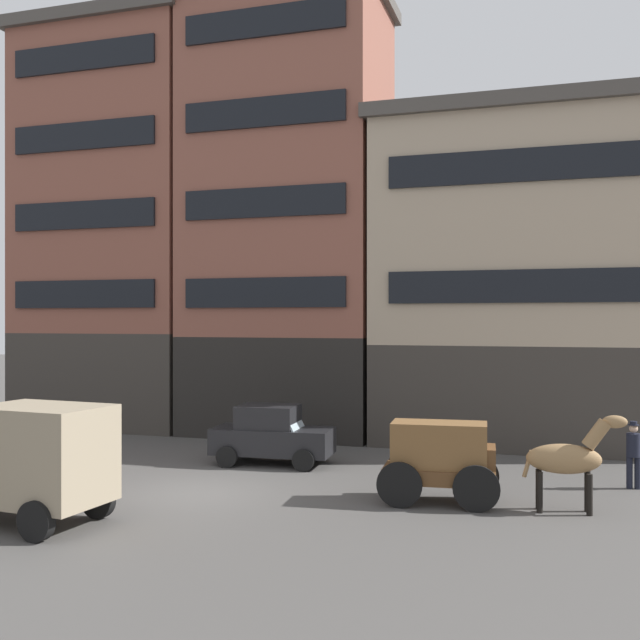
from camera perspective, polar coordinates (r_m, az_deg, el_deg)
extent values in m
plane|color=#4C4947|center=(19.85, -9.69, -13.08)|extent=(120.00, 120.00, 0.00)
cube|color=#38332D|center=(33.11, -15.06, -4.34)|extent=(7.62, 5.65, 3.94)
cube|color=brown|center=(33.50, -15.07, 9.91)|extent=(7.62, 5.65, 12.61)
cube|color=#47423D|center=(35.22, -15.07, 20.47)|extent=(8.12, 6.15, 0.50)
cube|color=black|center=(30.63, -17.95, 1.93)|extent=(6.40, 0.12, 1.10)
cube|color=black|center=(30.89, -17.95, 7.79)|extent=(6.40, 0.12, 1.10)
cube|color=black|center=(31.47, -17.96, 13.48)|extent=(6.40, 0.12, 1.10)
cube|color=black|center=(32.34, -17.96, 18.92)|extent=(6.40, 0.12, 1.10)
cube|color=black|center=(29.74, -2.37, -4.94)|extent=(7.48, 5.65, 3.83)
cube|color=brown|center=(30.22, -2.37, 11.42)|extent=(7.48, 5.65, 13.25)
cube|color=#47423D|center=(32.28, -2.38, 23.47)|extent=(7.98, 6.15, 0.50)
cube|color=black|center=(26.94, -4.43, 2.15)|extent=(6.28, 0.12, 1.10)
cube|color=black|center=(27.26, -4.43, 9.12)|extent=(6.28, 0.12, 1.10)
cube|color=black|center=(27.98, -4.43, 15.84)|extent=(6.28, 0.12, 1.10)
cube|color=black|center=(29.05, -4.43, 22.14)|extent=(6.28, 0.12, 1.10)
cube|color=#38332D|center=(28.07, 15.05, -5.48)|extent=(9.98, 5.65, 3.61)
cube|color=tan|center=(28.10, 15.06, 6.37)|extent=(9.98, 5.65, 7.99)
cube|color=#47423D|center=(28.88, 15.06, 14.78)|extent=(10.48, 6.15, 0.50)
cube|color=black|center=(25.07, 14.81, 2.56)|extent=(8.39, 0.12, 1.10)
cube|color=black|center=(25.56, 14.81, 11.54)|extent=(8.39, 0.12, 1.10)
cube|color=brown|center=(18.58, 9.26, -11.77)|extent=(2.79, 1.51, 0.36)
cube|color=brown|center=(18.45, 9.26, -9.55)|extent=(2.37, 1.28, 1.10)
cube|color=brown|center=(18.46, 12.87, -10.34)|extent=(0.48, 1.07, 0.50)
cylinder|color=black|center=(19.28, 12.11, -11.80)|extent=(1.10, 0.17, 1.10)
cylinder|color=black|center=(17.89, 12.07, -12.73)|extent=(1.10, 0.17, 1.10)
cylinder|color=black|center=(19.38, 6.67, -11.73)|extent=(1.10, 0.17, 1.10)
cylinder|color=black|center=(18.00, 6.18, -12.65)|extent=(1.10, 0.17, 1.10)
ellipsoid|color=#937047|center=(18.31, 18.43, -10.21)|extent=(1.74, 0.73, 0.70)
cylinder|color=#937047|center=(18.30, 20.70, -8.31)|extent=(0.69, 0.37, 0.76)
ellipsoid|color=#937047|center=(18.32, 21.95, -7.36)|extent=(0.58, 0.28, 0.30)
cylinder|color=#937047|center=(18.28, 15.86, -10.71)|extent=(0.27, 0.12, 0.65)
cylinder|color=black|center=(18.70, 20.09, -12.41)|extent=(0.14, 0.14, 0.95)
cylinder|color=black|center=(18.35, 20.23, -12.65)|extent=(0.14, 0.14, 0.95)
cylinder|color=black|center=(18.60, 16.64, -12.48)|extent=(0.14, 0.14, 0.95)
cylinder|color=black|center=(18.24, 16.72, -12.72)|extent=(0.14, 0.14, 0.95)
cube|color=gray|center=(17.35, -20.85, -9.70)|extent=(2.96, 2.14, 2.10)
cylinder|color=black|center=(16.41, -21.22, -14.38)|extent=(0.86, 0.29, 0.84)
cylinder|color=black|center=(17.80, -16.89, -13.23)|extent=(0.86, 0.29, 0.84)
cube|color=black|center=(23.12, -3.69, -9.35)|extent=(3.80, 1.84, 0.80)
cube|color=black|center=(23.05, -4.05, -7.49)|extent=(1.89, 1.55, 0.70)
cube|color=silver|center=(22.83, -1.99, -7.90)|extent=(0.42, 1.33, 0.56)
cylinder|color=black|center=(23.67, -0.26, -10.11)|extent=(0.67, 0.22, 0.66)
cylinder|color=black|center=(22.07, -1.31, -10.86)|extent=(0.67, 0.22, 0.66)
cylinder|color=black|center=(24.34, -5.83, -9.83)|extent=(0.67, 0.22, 0.66)
cylinder|color=black|center=(22.79, -7.26, -10.51)|extent=(0.67, 0.22, 0.66)
cylinder|color=black|center=(21.56, 22.93, -10.87)|extent=(0.16, 0.16, 0.85)
cylinder|color=black|center=(21.58, 23.47, -10.86)|extent=(0.16, 0.16, 0.85)
cylinder|color=black|center=(21.44, 23.20, -8.94)|extent=(0.45, 0.45, 0.62)
sphere|color=tan|center=(21.38, 23.21, -7.77)|extent=(0.22, 0.22, 0.22)
cylinder|color=black|center=(21.36, 23.21, -7.50)|extent=(0.28, 0.28, 0.02)
cylinder|color=black|center=(21.36, 23.21, -7.37)|extent=(0.18, 0.18, 0.09)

